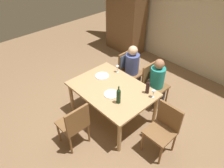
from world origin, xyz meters
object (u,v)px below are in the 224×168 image
chair_far_right (153,82)px  wine_bottle_tall_green (148,87)px  person_man_bearded (158,80)px  wine_glass_near_left (153,92)px  armoire_cabinet (126,14)px  wine_bottle_dark_red (119,96)px  chair_right_end (164,127)px  dinner_plate_host (111,94)px  person_woman_host (133,66)px  dining_table (112,91)px  chair_near (75,123)px  wine_glass_centre (117,68)px  dinner_plate_guest_left (102,76)px  chair_far_left (128,66)px

chair_far_right → wine_bottle_tall_green: size_ratio=3.12×
person_man_bearded → wine_glass_near_left: size_ratio=7.47×
armoire_cabinet → wine_bottle_dark_red: 3.35m
chair_right_end → dinner_plate_host: 1.07m
person_woman_host → wine_bottle_dark_red: size_ratio=3.27×
chair_right_end → wine_glass_near_left: chair_right_end is taller
chair_far_right → person_woman_host: (-0.58, 0.00, 0.12)m
dining_table → chair_right_end: chair_right_end is taller
chair_near → wine_glass_centre: bearing=16.4°
wine_bottle_dark_red → wine_bottle_tall_green: bearing=73.5°
wine_glass_near_left → wine_bottle_tall_green: bearing=172.7°
dining_table → person_woman_host: (-0.32, 0.93, 0.02)m
chair_far_right → wine_glass_near_left: bearing=36.1°
person_man_bearded → armoire_cabinet: bearing=-121.5°
wine_glass_near_left → chair_near: bearing=-114.5°
armoire_cabinet → person_man_bearded: 2.66m
dinner_plate_guest_left → wine_bottle_dark_red: bearing=-21.7°
person_man_bearded → wine_glass_centre: (-0.69, -0.48, 0.18)m
chair_right_end → dinner_plate_guest_left: chair_right_end is taller
armoire_cabinet → chair_far_left: (1.40, -1.37, -0.50)m
dining_table → wine_glass_near_left: bearing=28.0°
wine_bottle_dark_red → wine_glass_centre: (-0.69, 0.64, -0.05)m
person_man_bearded → wine_glass_near_left: bearing=28.1°
dining_table → wine_bottle_tall_green: wine_bottle_tall_green is taller
wine_glass_near_left → wine_glass_centre: 1.00m
chair_far_left → chair_near: 1.95m
chair_near → wine_glass_near_left: (0.59, 1.30, 0.29)m
person_woman_host → chair_near: bearing=12.3°
wine_glass_centre → dinner_plate_guest_left: bearing=-107.6°
wine_bottle_tall_green → dinner_plate_guest_left: wine_bottle_tall_green is taller
chair_near → dinner_plate_guest_left: bearing=25.9°
wine_bottle_tall_green → wine_glass_centre: size_ratio=1.98×
wine_bottle_dark_red → chair_far_left: bearing=126.5°
person_woman_host → armoire_cabinet: bearing=-131.5°
wine_bottle_dark_red → wine_glass_centre: size_ratio=2.34×
chair_near → wine_bottle_tall_green: 1.42m
armoire_cabinet → chair_right_end: armoire_cabinet is taller
wine_bottle_tall_green → person_man_bearded: bearing=106.1°
wine_bottle_dark_red → chair_near: bearing=-110.3°
chair_far_left → dinner_plate_guest_left: (0.04, -0.81, 0.13)m
person_man_bearded → dinner_plate_guest_left: size_ratio=4.02×
chair_right_end → wine_bottle_dark_red: size_ratio=2.64×
chair_near → wine_glass_near_left: chair_near is taller
armoire_cabinet → person_woman_host: (1.55, -1.37, -0.44)m
dining_table → wine_glass_centre: wine_glass_centre is taller
wine_glass_centre → dinner_plate_guest_left: size_ratio=0.54×
dining_table → chair_right_end: 1.16m
person_man_bearded → wine_bottle_tall_green: 0.61m
wine_glass_near_left → chair_right_end: bearing=-30.1°
chair_far_left → dinner_plate_guest_left: 0.82m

